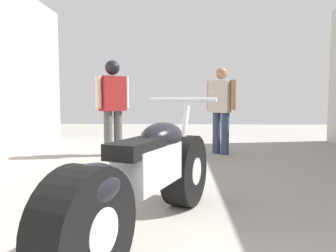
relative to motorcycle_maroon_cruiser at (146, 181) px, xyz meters
The scene contains 4 objects.
ground_plane 1.52m from the motorcycle_maroon_cruiser, 70.08° to the left, with size 18.41×18.41×0.00m, color gray.
motorcycle_maroon_cruiser is the anchor object (origin of this frame).
mechanic_in_blue 3.81m from the motorcycle_maroon_cruiser, 75.07° to the left, with size 0.54×0.50×1.58m.
mechanic_with_helmet 3.61m from the motorcycle_maroon_cruiser, 105.79° to the left, with size 0.57×0.52×1.69m.
Camera 1 is at (-0.25, 0.16, 1.02)m, focal length 34.67 mm.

